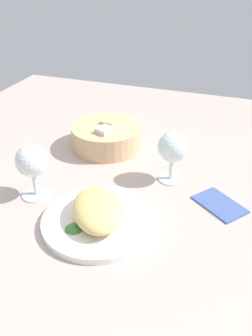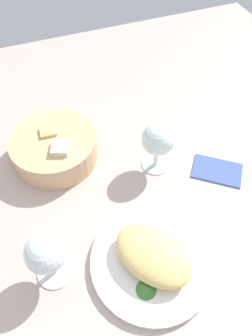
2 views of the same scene
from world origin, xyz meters
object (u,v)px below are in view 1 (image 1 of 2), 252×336
object	(u,v)px
plate	(98,221)
wine_glass_near	(173,149)
bread_basket	(107,136)
folded_napkin	(220,204)
wine_glass_far	(32,163)

from	to	relation	value
plate	wine_glass_near	size ratio (longest dim) A/B	1.85
bread_basket	folded_napkin	world-z (taller)	bread_basket
bread_basket	wine_glass_far	distance (cm)	28.14
plate	bread_basket	xyz separation A→B (cm)	(31.58, 10.81, 2.56)
plate	bread_basket	world-z (taller)	bread_basket
bread_basket	wine_glass_near	distance (cm)	23.88
plate	folded_napkin	world-z (taller)	plate
wine_glass_near	wine_glass_far	distance (cm)	31.92
wine_glass_near	bread_basket	bearing A→B (deg)	63.34
bread_basket	folded_napkin	distance (cm)	37.66
plate	folded_napkin	distance (cm)	26.82
plate	bread_basket	size ratio (longest dim) A/B	1.18
plate	wine_glass_near	bearing A→B (deg)	-25.43
wine_glass_far	folded_napkin	distance (cm)	41.85
wine_glass_far	folded_napkin	bearing A→B (deg)	-76.25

